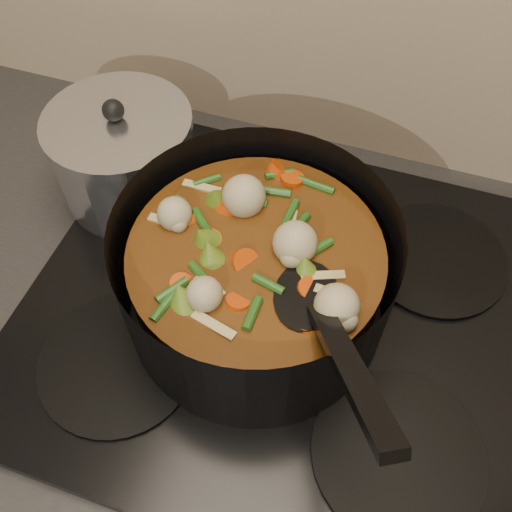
% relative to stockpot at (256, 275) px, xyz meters
% --- Properties ---
extents(counter, '(2.64, 0.64, 0.91)m').
position_rel_stockpot_xyz_m(counter, '(0.03, 0.01, -0.54)').
color(counter, brown).
rests_on(counter, ground).
extents(stovetop, '(0.62, 0.54, 0.03)m').
position_rel_stockpot_xyz_m(stovetop, '(0.03, 0.01, -0.08)').
color(stovetop, black).
rests_on(stovetop, counter).
extents(stockpot, '(0.38, 0.40, 0.22)m').
position_rel_stockpot_xyz_m(stockpot, '(0.00, 0.00, 0.00)').
color(stockpot, black).
rests_on(stockpot, stovetop).
extents(saucepan, '(0.19, 0.19, 0.15)m').
position_rel_stockpot_xyz_m(saucepan, '(-0.23, 0.13, -0.01)').
color(saucepan, silver).
rests_on(saucepan, stovetop).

